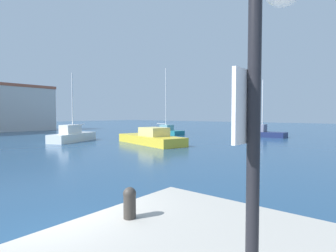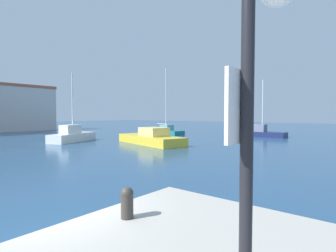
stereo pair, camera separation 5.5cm
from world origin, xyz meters
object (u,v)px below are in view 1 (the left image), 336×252
sailboat_teal_outer_mooring (166,131)px  motorboat_yellow_behind_lamppost (151,138)px  mooring_bollard (130,201)px  sailboat_navy_near_pier (261,133)px  sailboat_white_mid_harbor (72,136)px

sailboat_teal_outer_mooring → motorboat_yellow_behind_lamppost: 12.65m
mooring_bollard → motorboat_yellow_behind_lamppost: (15.78, 14.15, -0.74)m
sailboat_navy_near_pier → sailboat_teal_outer_mooring: bearing=111.0°
sailboat_navy_near_pier → sailboat_teal_outer_mooring: 13.02m
motorboat_yellow_behind_lamppost → mooring_bollard: bearing=-138.1°
mooring_bollard → motorboat_yellow_behind_lamppost: 21.21m
sailboat_navy_near_pier → motorboat_yellow_behind_lamppost: bearing=161.0°
sailboat_white_mid_harbor → motorboat_yellow_behind_lamppost: bearing=-65.8°
sailboat_teal_outer_mooring → sailboat_navy_near_pier: bearing=-69.0°
sailboat_navy_near_pier → motorboat_yellow_behind_lamppost: size_ratio=0.83×
mooring_bollard → sailboat_white_mid_harbor: 25.30m
sailboat_white_mid_harbor → sailboat_navy_near_pier: bearing=-35.1°
mooring_bollard → sailboat_teal_outer_mooring: sailboat_teal_outer_mooring is taller
sailboat_white_mid_harbor → motorboat_yellow_behind_lamppost: (3.61, -8.02, -0.08)m
mooring_bollard → sailboat_white_mid_harbor: (12.17, 22.17, -0.66)m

